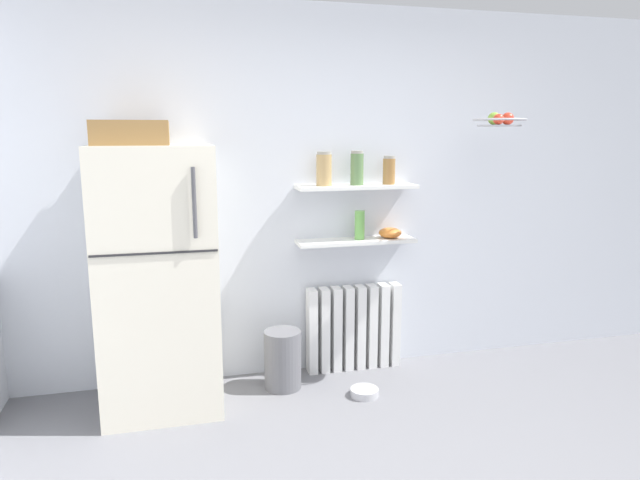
% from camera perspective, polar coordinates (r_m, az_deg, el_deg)
% --- Properties ---
extents(back_wall, '(7.04, 0.10, 2.60)m').
position_cam_1_polar(back_wall, '(4.11, 0.78, 4.68)').
color(back_wall, silver).
rests_on(back_wall, ground_plane).
extents(refrigerator, '(0.71, 0.69, 1.80)m').
position_cam_1_polar(refrigerator, '(3.68, -16.00, -3.40)').
color(refrigerator, silver).
rests_on(refrigerator, ground_plane).
extents(radiator, '(0.70, 0.12, 0.63)m').
position_cam_1_polar(radiator, '(4.25, 3.42, -8.78)').
color(radiator, white).
rests_on(radiator, ground_plane).
extents(wall_shelf_lower, '(0.85, 0.22, 0.02)m').
position_cam_1_polar(wall_shelf_lower, '(4.05, 3.65, -0.12)').
color(wall_shelf_lower, white).
extents(wall_shelf_upper, '(0.85, 0.22, 0.02)m').
position_cam_1_polar(wall_shelf_upper, '(4.00, 3.72, 5.36)').
color(wall_shelf_upper, white).
extents(storage_jar_0, '(0.11, 0.11, 0.23)m').
position_cam_1_polar(storage_jar_0, '(3.92, 0.40, 7.16)').
color(storage_jar_0, tan).
rests_on(storage_jar_0, wall_shelf_upper).
extents(storage_jar_1, '(0.09, 0.09, 0.24)m').
position_cam_1_polar(storage_jar_1, '(3.99, 3.74, 7.22)').
color(storage_jar_1, '#5B7F4C').
rests_on(storage_jar_1, wall_shelf_upper).
extents(storage_jar_2, '(0.09, 0.09, 0.20)m').
position_cam_1_polar(storage_jar_2, '(4.07, 6.95, 6.97)').
color(storage_jar_2, olive).
rests_on(storage_jar_2, wall_shelf_upper).
extents(vase, '(0.07, 0.07, 0.21)m').
position_cam_1_polar(vase, '(4.04, 4.01, 1.50)').
color(vase, '#66A84C').
rests_on(vase, wall_shelf_lower).
extents(shelf_bowl, '(0.17, 0.17, 0.07)m').
position_cam_1_polar(shelf_bowl, '(4.13, 7.06, 0.73)').
color(shelf_bowl, orange).
rests_on(shelf_bowl, wall_shelf_lower).
extents(trash_bin, '(0.25, 0.25, 0.41)m').
position_cam_1_polar(trash_bin, '(3.98, -3.77, -11.89)').
color(trash_bin, slate).
rests_on(trash_bin, ground_plane).
extents(pet_food_bowl, '(0.19, 0.19, 0.05)m').
position_cam_1_polar(pet_food_bowl, '(3.94, 4.49, -15.01)').
color(pet_food_bowl, '#B7B7BC').
rests_on(pet_food_bowl, ground_plane).
extents(hanging_fruit_basket, '(0.35, 0.35, 0.09)m').
position_cam_1_polar(hanging_fruit_basket, '(4.06, 17.62, 11.38)').
color(hanging_fruit_basket, '#B2B2B7').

